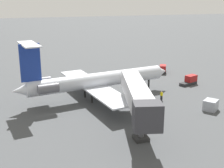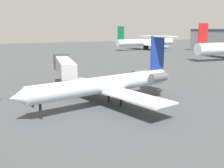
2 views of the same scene
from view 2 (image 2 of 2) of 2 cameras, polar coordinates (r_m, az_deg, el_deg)
ground_plane at (r=44.50m, az=-2.03°, el=-4.19°), size 400.00×400.00×0.10m
regional_jet at (r=43.30m, az=-0.44°, el=0.19°), size 23.93×29.20×10.62m
jet_bridge at (r=55.32m, az=-9.83°, el=3.74°), size 17.60×6.54×6.40m
ground_crew_marshaller at (r=44.07m, az=-16.05°, el=-3.56°), size 0.45×0.34×1.69m
parked_airliner_west_end at (r=160.75m, az=6.93°, el=8.48°), size 32.63×38.58×13.08m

